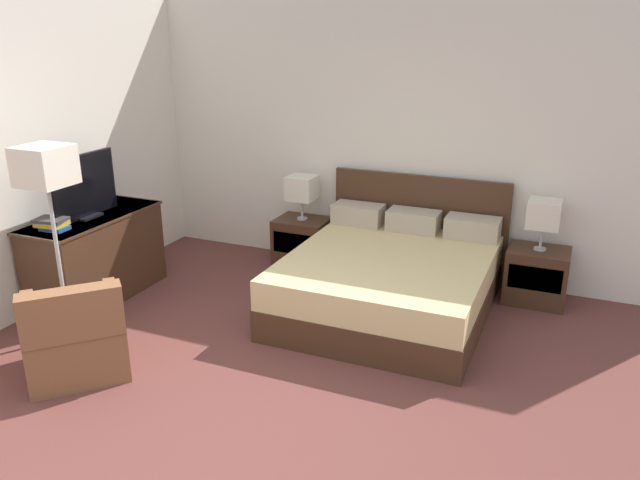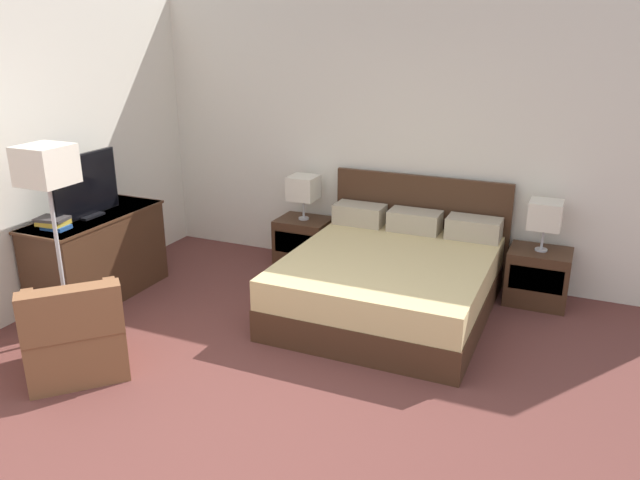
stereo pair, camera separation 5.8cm
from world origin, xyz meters
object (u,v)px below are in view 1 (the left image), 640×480
(nightstand_right, at_px, (536,276))
(nightstand_left, at_px, (302,242))
(table_lamp_left, at_px, (302,188))
(book_blue_cover, at_px, (52,224))
(table_lamp_right, at_px, (544,214))
(floor_lamp, at_px, (46,177))
(tv, at_px, (83,187))
(dresser, at_px, (96,256))
(armchair_by_window, at_px, (75,338))
(book_small_top, at_px, (51,220))
(bed, at_px, (391,279))
(book_red_cover, at_px, (55,228))

(nightstand_right, bearing_deg, nightstand_left, 180.00)
(nightstand_right, relative_size, table_lamp_left, 1.18)
(table_lamp_left, bearing_deg, nightstand_right, -0.03)
(nightstand_right, bearing_deg, book_blue_cover, -152.68)
(table_lamp_left, relative_size, table_lamp_right, 1.00)
(table_lamp_left, xyz_separation_m, floor_lamp, (-1.09, -2.27, 0.51))
(tv, bearing_deg, nightstand_left, 48.08)
(dresser, bearing_deg, armchair_by_window, -54.56)
(book_blue_cover, xyz_separation_m, armchair_by_window, (0.82, -0.69, -0.58))
(nightstand_right, distance_m, book_small_top, 4.35)
(nightstand_left, distance_m, table_lamp_left, 0.59)
(nightstand_left, bearing_deg, armchair_by_window, -102.87)
(nightstand_left, bearing_deg, bed, -30.25)
(book_red_cover, bearing_deg, floor_lamp, -43.56)
(nightstand_right, height_order, book_blue_cover, book_blue_cover)
(bed, relative_size, book_red_cover, 9.00)
(nightstand_left, xyz_separation_m, book_red_cover, (-1.40, -1.97, 0.57))
(nightstand_right, height_order, book_small_top, book_small_top)
(book_blue_cover, height_order, armchair_by_window, book_blue_cover)
(table_lamp_right, height_order, armchair_by_window, table_lamp_right)
(table_lamp_left, height_order, floor_lamp, floor_lamp)
(book_red_cover, height_order, armchair_by_window, book_red_cover)
(nightstand_right, xyz_separation_m, table_lamp_right, (0.00, 0.00, 0.59))
(table_lamp_left, bearing_deg, book_blue_cover, -125.89)
(dresser, xyz_separation_m, tv, (0.00, -0.05, 0.67))
(bed, relative_size, nightstand_right, 3.64)
(nightstand_right, bearing_deg, armchair_by_window, -138.39)
(book_small_top, distance_m, armchair_by_window, 1.24)
(bed, distance_m, book_red_cover, 2.94)
(nightstand_right, xyz_separation_m, book_small_top, (-3.83, -1.97, 0.64))
(bed, relative_size, nightstand_left, 3.64)
(table_lamp_right, bearing_deg, bed, -149.70)
(dresser, bearing_deg, book_small_top, -92.16)
(nightstand_right, distance_m, floor_lamp, 4.30)
(tv, relative_size, book_red_cover, 3.51)
(floor_lamp, bearing_deg, book_blue_cover, 138.83)
(tv, bearing_deg, table_lamp_right, 22.53)
(book_small_top, bearing_deg, table_lamp_left, 53.97)
(bed, bearing_deg, table_lamp_right, 30.30)
(table_lamp_left, height_order, dresser, table_lamp_left)
(bed, distance_m, book_small_top, 2.99)
(table_lamp_right, xyz_separation_m, book_blue_cover, (-3.82, -1.98, 0.01))
(tv, bearing_deg, book_blue_cover, -91.78)
(nightstand_left, height_order, table_lamp_right, table_lamp_right)
(armchair_by_window, bearing_deg, floor_lamp, 140.68)
(nightstand_left, xyz_separation_m, nightstand_right, (2.39, 0.00, 0.00))
(nightstand_left, bearing_deg, book_small_top, -126.05)
(nightstand_left, distance_m, book_small_top, 2.52)
(table_lamp_left, relative_size, armchair_by_window, 0.48)
(table_lamp_left, xyz_separation_m, tv, (-1.42, -1.58, 0.24))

